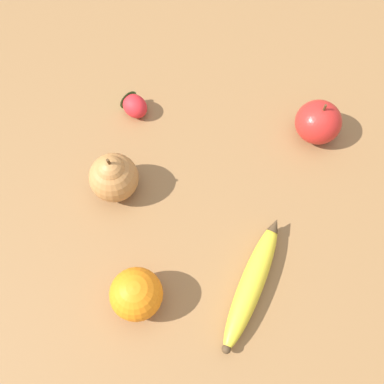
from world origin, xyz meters
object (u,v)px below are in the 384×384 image
at_px(orange, 136,294).
at_px(strawberry, 134,105).
at_px(apple, 319,123).
at_px(banana, 252,283).
at_px(pear, 114,176).

bearing_deg(orange, strawberry, 152.00).
bearing_deg(apple, orange, -77.50).
relative_size(banana, apple, 2.32).
xyz_separation_m(banana, strawberry, (-0.39, 0.01, 0.00)).
bearing_deg(pear, banana, 20.38).
distance_m(banana, pear, 0.28).
distance_m(banana, orange, 0.18).
distance_m(orange, pear, 0.20).
xyz_separation_m(orange, apple, (-0.09, 0.43, -0.00)).
bearing_deg(orange, apple, 102.50).
relative_size(banana, pear, 1.97).
relative_size(orange, pear, 0.79).
bearing_deg(banana, orange, 121.40).
height_order(banana, strawberry, strawberry).
relative_size(orange, strawberry, 1.28).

